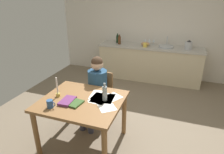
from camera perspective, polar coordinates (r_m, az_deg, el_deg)
name	(u,v)px	position (r m, az deg, el deg)	size (l,w,h in m)	color
ground_plane	(125,128)	(3.49, 3.94, -14.70)	(5.20, 5.20, 0.04)	#7A6B56
wall_back	(154,28)	(5.38, 12.13, 13.87)	(5.20, 0.12, 2.60)	silver
kitchen_counter	(149,63)	(5.23, 10.80, 4.12)	(2.62, 0.64, 0.90)	beige
dining_table	(82,107)	(2.82, -8.69, -8.57)	(1.12, 0.97, 0.76)	olive
chair_at_table	(100,94)	(3.48, -3.45, -4.89)	(0.45, 0.45, 0.87)	olive
person_seated	(96,87)	(3.28, -4.82, -2.96)	(0.38, 0.62, 1.19)	navy
coffee_mug	(50,104)	(2.66, -17.66, -7.51)	(0.12, 0.08, 0.11)	#33598C
candlestick	(58,91)	(2.88, -15.63, -4.03)	(0.06, 0.06, 0.30)	gold
book_magazine	(75,103)	(2.67, -10.81, -7.55)	(0.17, 0.21, 0.02)	#385928
book_cookery	(67,101)	(2.74, -12.94, -6.83)	(0.16, 0.26, 0.03)	#6E316A
paper_letter	(98,95)	(2.86, -4.18, -5.28)	(0.21, 0.30, 0.00)	white
paper_bill	(99,99)	(2.76, -3.72, -6.41)	(0.21, 0.30, 0.00)	white
paper_envelope	(111,98)	(2.78, -0.28, -6.09)	(0.21, 0.30, 0.00)	white
paper_receipt	(106,106)	(2.59, -1.74, -8.44)	(0.21, 0.30, 0.00)	white
paper_notice	(98,98)	(2.78, -3.98, -6.11)	(0.21, 0.30, 0.00)	white
paper_flyer	(106,98)	(2.77, -1.70, -6.19)	(0.21, 0.30, 0.00)	white
wine_bottle_on_table	(105,93)	(2.67, -2.16, -4.78)	(0.07, 0.07, 0.26)	#8C999E
sink_unit	(166,46)	(5.07, 15.56, 8.63)	(0.36, 0.36, 0.24)	#B2B7BC
bottle_oil	(118,39)	(5.34, 1.63, 11.09)	(0.07, 0.07, 0.25)	black
bottle_vinegar	(119,40)	(5.18, 2.17, 10.73)	(0.07, 0.07, 0.25)	#593319
mixing_bowl	(145,44)	(5.10, 9.74, 9.54)	(0.22, 0.22, 0.10)	tan
stovetop_kettle	(189,45)	(5.04, 21.53, 8.69)	(0.18, 0.18, 0.22)	#B7BABF
wine_glass_near_sink	(154,41)	(5.22, 12.10, 10.34)	(0.07, 0.07, 0.15)	silver
wine_glass_by_kettle	(149,40)	(5.24, 10.90, 10.47)	(0.07, 0.07, 0.15)	silver
wine_glass_back_left	(145,40)	(5.25, 9.65, 10.60)	(0.07, 0.07, 0.15)	silver
teacup_on_counter	(145,45)	(4.97, 9.66, 9.22)	(0.13, 0.09, 0.10)	#F2CC4C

